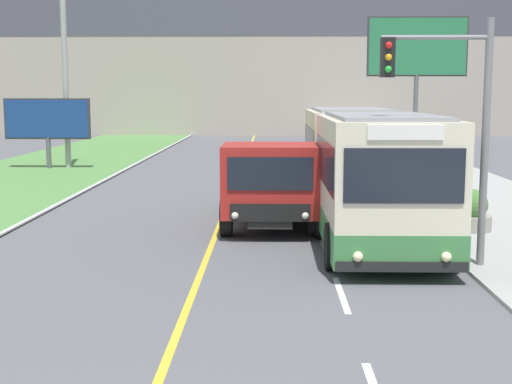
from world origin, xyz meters
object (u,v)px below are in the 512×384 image
(utility_pole_far, at_px, (64,50))
(billboard_small, at_px, (47,120))
(dump_truck, at_px, (270,185))
(billboard_large, at_px, (417,52))
(city_bus, at_px, (363,169))
(traffic_light_mast, at_px, (453,110))
(planter_round_second, at_px, (472,213))

(utility_pole_far, relative_size, billboard_small, 2.74)
(dump_truck, bearing_deg, billboard_large, 67.42)
(city_bus, height_order, traffic_light_mast, traffic_light_mast)
(dump_truck, bearing_deg, billboard_small, 125.35)
(utility_pole_far, bearing_deg, planter_round_second, -47.15)
(city_bus, xyz_separation_m, utility_pole_far, (-12.64, 15.91, 4.19))
(city_bus, height_order, utility_pole_far, utility_pole_far)
(billboard_small, relative_size, planter_round_second, 3.80)
(dump_truck, height_order, utility_pole_far, utility_pole_far)
(city_bus, xyz_separation_m, dump_truck, (-2.53, -0.03, -0.44))
(planter_round_second, bearing_deg, traffic_light_mast, -112.31)
(utility_pole_far, relative_size, planter_round_second, 10.42)
(planter_round_second, bearing_deg, billboard_large, 83.22)
(traffic_light_mast, relative_size, planter_round_second, 4.70)
(dump_truck, distance_m, traffic_light_mast, 6.26)
(billboard_large, height_order, billboard_small, billboard_large)
(utility_pole_far, bearing_deg, billboard_large, 7.34)
(billboard_small, height_order, planter_round_second, billboard_small)
(billboard_large, bearing_deg, utility_pole_far, -172.66)
(billboard_small, bearing_deg, city_bus, -48.80)
(traffic_light_mast, height_order, billboard_small, traffic_light_mast)
(utility_pole_far, height_order, planter_round_second, utility_pole_far)
(city_bus, distance_m, dump_truck, 2.57)
(dump_truck, xyz_separation_m, billboard_large, (7.57, 18.22, 4.62))
(billboard_small, distance_m, planter_round_second, 22.95)
(city_bus, height_order, planter_round_second, city_bus)
(dump_truck, distance_m, utility_pole_far, 19.44)
(dump_truck, xyz_separation_m, utility_pole_far, (-10.11, 15.94, 4.63))
(city_bus, bearing_deg, planter_round_second, -14.69)
(traffic_light_mast, bearing_deg, city_bus, 105.03)
(billboard_large, distance_m, billboard_small, 19.03)
(traffic_light_mast, bearing_deg, billboard_small, 126.38)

